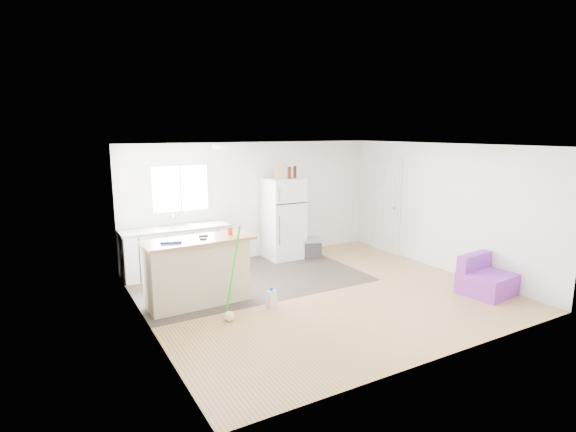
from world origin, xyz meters
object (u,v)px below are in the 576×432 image
at_px(peninsula, 198,271).
at_px(bottle_right, 295,172).
at_px(mop, 230,304).
at_px(blue_tray, 171,241).
at_px(refrigerator, 284,219).
at_px(cleaner_jug, 271,299).
at_px(cooler, 308,248).
at_px(red_cup, 230,231).
at_px(kitchen_cabinets, 176,250).
at_px(purple_seat, 485,280).
at_px(bottle_left, 289,173).
at_px(cardboard_box, 280,172).

height_order(peninsula, bottle_right, bottle_right).
xyz_separation_m(mop, blue_tray, (-0.58, 0.78, 0.81)).
distance_m(refrigerator, cleaner_jug, 2.83).
relative_size(cooler, red_cup, 5.15).
distance_m(kitchen_cabinets, blue_tray, 1.85).
xyz_separation_m(red_cup, bottle_right, (2.11, 1.60, 0.70)).
bearing_deg(refrigerator, cooler, -25.49).
bearing_deg(purple_seat, cleaner_jug, 154.40).
relative_size(red_cup, blue_tray, 0.40).
distance_m(purple_seat, cleaner_jug, 3.52).
height_order(peninsula, cleaner_jug, peninsula).
distance_m(cleaner_jug, bottle_left, 3.17).
xyz_separation_m(red_cup, cardboard_box, (1.74, 1.56, 0.73)).
relative_size(refrigerator, cleaner_jug, 5.15).
distance_m(kitchen_cabinets, bottle_left, 2.69).
bearing_deg(bottle_right, kitchen_cabinets, 178.85).
height_order(blue_tray, cardboard_box, cardboard_box).
relative_size(kitchen_cabinets, refrigerator, 1.19).
xyz_separation_m(kitchen_cabinets, bottle_right, (2.52, -0.05, 1.34)).
bearing_deg(cardboard_box, mop, -131.46).
relative_size(refrigerator, red_cup, 13.87).
distance_m(cooler, cardboard_box, 1.72).
xyz_separation_m(cooler, bottle_left, (-0.39, 0.13, 1.59)).
relative_size(peninsula, cardboard_box, 5.64).
distance_m(purple_seat, blue_tray, 5.03).
height_order(purple_seat, mop, mop).
relative_size(peninsula, cleaner_jug, 5.23).
relative_size(red_cup, bottle_left, 0.48).
xyz_separation_m(kitchen_cabinets, cooler, (2.72, -0.28, -0.24)).
height_order(peninsula, blue_tray, blue_tray).
height_order(peninsula, bottle_left, bottle_left).
height_order(purple_seat, cardboard_box, cardboard_box).
xyz_separation_m(mop, bottle_right, (2.46, 2.40, 1.56)).
bearing_deg(peninsula, refrigerator, 31.69).
distance_m(cooler, red_cup, 2.83).
bearing_deg(blue_tray, mop, -53.32).
xyz_separation_m(peninsula, red_cup, (0.55, 0.01, 0.57)).
bearing_deg(bottle_left, bottle_right, 28.76).
height_order(cleaner_jug, cardboard_box, cardboard_box).
height_order(kitchen_cabinets, cleaner_jug, kitchen_cabinets).
distance_m(cooler, bottle_left, 1.64).
relative_size(refrigerator, mop, 1.22).
relative_size(cleaner_jug, bottle_left, 1.29).
bearing_deg(purple_seat, kitchen_cabinets, 133.04).
height_order(refrigerator, cooler, refrigerator).
bearing_deg(bottle_left, blue_tray, -151.97).
height_order(purple_seat, red_cup, red_cup).
xyz_separation_m(refrigerator, mop, (-2.19, -2.40, -0.60)).
distance_m(bottle_left, bottle_right, 0.22).
height_order(peninsula, mop, mop).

